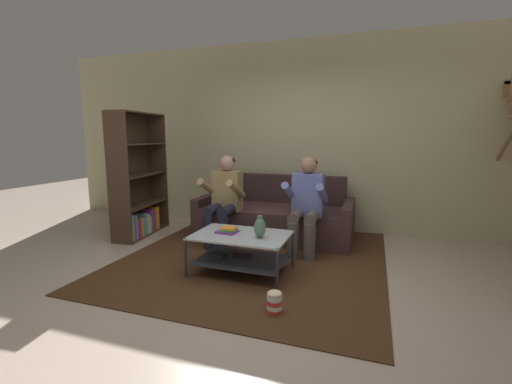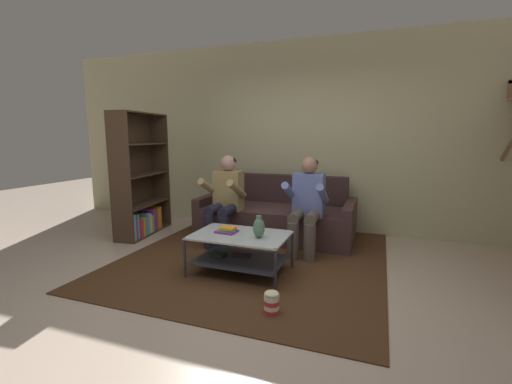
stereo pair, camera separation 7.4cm
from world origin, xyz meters
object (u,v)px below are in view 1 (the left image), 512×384
at_px(book_stack, 228,230).
at_px(bookshelf, 137,191).
at_px(person_seated_right, 306,201).
at_px(person_seated_left, 224,196).
at_px(couch, 275,217).
at_px(vase, 260,227).
at_px(popcorn_tub, 275,302).
at_px(coffee_table, 241,247).

relative_size(book_stack, bookshelf, 0.13).
bearing_deg(person_seated_right, person_seated_left, -179.98).
bearing_deg(book_stack, person_seated_left, 116.56).
xyz_separation_m(couch, vase, (0.25, -1.49, 0.25)).
relative_size(vase, bookshelf, 0.13).
distance_m(vase, bookshelf, 2.42).
bearing_deg(popcorn_tub, coffee_table, 129.45).
relative_size(couch, coffee_table, 2.18).
bearing_deg(person_seated_left, book_stack, -63.44).
xyz_separation_m(coffee_table, popcorn_tub, (0.58, -0.70, -0.19)).
height_order(person_seated_right, vase, person_seated_right).
xyz_separation_m(person_seated_right, bookshelf, (-2.53, 0.01, -0.01)).
height_order(couch, person_seated_right, person_seated_right).
bearing_deg(bookshelf, person_seated_left, -0.48).
bearing_deg(popcorn_tub, person_seated_left, 126.40).
bearing_deg(book_stack, person_seated_right, 51.21).
xyz_separation_m(person_seated_left, book_stack, (0.43, -0.85, -0.20)).
bearing_deg(couch, book_stack, -95.19).
bearing_deg(coffee_table, person_seated_right, 58.40).
relative_size(couch, vase, 9.53).
distance_m(person_seated_left, vase, 1.23).
xyz_separation_m(person_seated_right, popcorn_tub, (0.05, -1.57, -0.57)).
bearing_deg(person_seated_left, coffee_table, -56.27).
bearing_deg(coffee_table, person_seated_left, 123.73).
relative_size(coffee_table, bookshelf, 0.56).
distance_m(couch, book_stack, 1.44).
bearing_deg(person_seated_right, book_stack, -128.79).
bearing_deg(couch, coffee_table, -89.10).
bearing_deg(coffee_table, bookshelf, 156.25).
distance_m(person_seated_left, person_seated_right, 1.11).
bearing_deg(vase, book_stack, 171.01).
height_order(book_stack, popcorn_tub, book_stack).
bearing_deg(person_seated_left, person_seated_right, 0.02).
relative_size(coffee_table, popcorn_tub, 5.16).
xyz_separation_m(couch, person_seated_right, (0.56, -0.57, 0.37)).
bearing_deg(coffee_table, book_stack, 174.84).
relative_size(person_seated_right, vase, 5.24).
bearing_deg(bookshelf, popcorn_tub, -31.56).
distance_m(coffee_table, bookshelf, 2.21).
distance_m(person_seated_right, book_stack, 1.11).
bearing_deg(person_seated_right, couch, 134.09).
bearing_deg(bookshelf, vase, -22.55).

